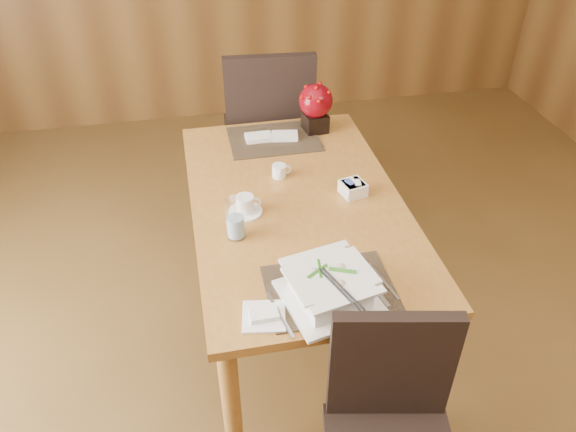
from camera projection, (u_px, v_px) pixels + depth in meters
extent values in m
plane|color=brown|center=(325.00, 424.00, 2.39)|extent=(6.00, 6.00, 0.00)
cube|color=#AC722F|center=(297.00, 205.00, 2.42)|extent=(0.90, 1.50, 0.04)
cylinder|color=#AC722F|center=(232.00, 409.00, 2.05)|extent=(0.07, 0.07, 0.71)
cylinder|color=#AC722F|center=(202.00, 197.00, 3.12)|extent=(0.07, 0.07, 0.71)
cylinder|color=#AC722F|center=(432.00, 374.00, 2.17)|extent=(0.07, 0.07, 0.71)
cylinder|color=#AC722F|center=(337.00, 181.00, 3.25)|extent=(0.07, 0.07, 0.71)
cube|color=black|center=(330.00, 290.00, 1.98)|extent=(0.45, 0.33, 0.01)
cube|color=black|center=(274.00, 139.00, 2.84)|extent=(0.45, 0.33, 0.01)
cube|color=white|center=(329.00, 299.00, 1.94)|extent=(0.36, 0.36, 0.01)
cube|color=white|center=(330.00, 287.00, 1.90)|extent=(0.26, 0.26, 0.10)
cylinder|color=#D5CC73|center=(330.00, 286.00, 1.90)|extent=(0.20, 0.20, 0.09)
cylinder|color=white|center=(245.00, 212.00, 2.34)|extent=(0.14, 0.14, 0.01)
cylinder|color=white|center=(245.00, 204.00, 2.32)|extent=(0.08, 0.08, 0.07)
cylinder|color=black|center=(245.00, 198.00, 2.30)|extent=(0.07, 0.07, 0.01)
cylinder|color=silver|center=(235.00, 219.00, 2.17)|extent=(0.08, 0.08, 0.18)
cube|color=white|center=(353.00, 188.00, 2.44)|extent=(0.12, 0.12, 0.06)
cube|color=black|center=(315.00, 122.00, 2.89)|extent=(0.13, 0.13, 0.10)
sphere|color=maroon|center=(316.00, 101.00, 2.81)|extent=(0.17, 0.17, 0.17)
cube|color=white|center=(264.00, 316.00, 1.87)|extent=(0.16, 0.16, 0.01)
cube|color=black|center=(392.00, 366.00, 1.80)|extent=(0.41, 0.13, 0.46)
cube|color=black|center=(268.00, 135.00, 3.38)|extent=(0.54, 0.54, 0.07)
cube|color=black|center=(270.00, 105.00, 3.01)|extent=(0.49, 0.09, 0.55)
cylinder|color=black|center=(297.00, 154.00, 3.72)|extent=(0.04, 0.04, 0.47)
cylinder|color=black|center=(306.00, 189.00, 3.39)|extent=(0.04, 0.04, 0.47)
cylinder|color=black|center=(234.00, 158.00, 3.68)|extent=(0.04, 0.04, 0.47)
cylinder|color=black|center=(237.00, 194.00, 3.35)|extent=(0.04, 0.04, 0.47)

